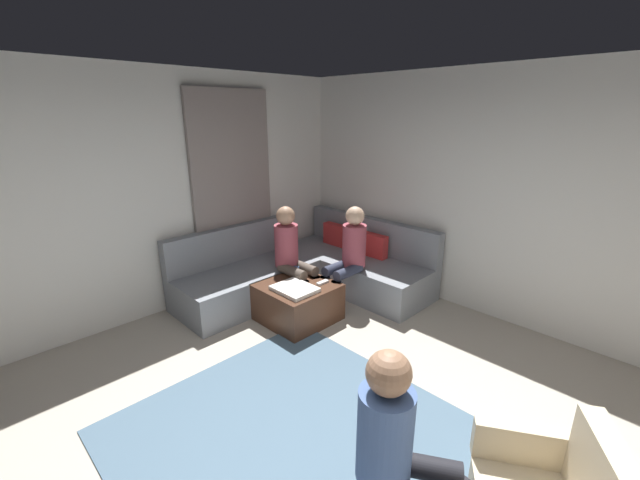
{
  "coord_description": "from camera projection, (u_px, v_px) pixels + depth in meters",
  "views": [
    {
      "loc": [
        1.39,
        -1.37,
        2.23
      ],
      "look_at": [
        -1.63,
        1.63,
        0.85
      ],
      "focal_mm": 22.22,
      "sensor_mm": 36.0,
      "label": 1
    }
  ],
  "objects": [
    {
      "name": "game_remote",
      "position": [
        323.0,
        282.0,
        4.38
      ],
      "size": [
        0.05,
        0.15,
        0.02
      ],
      "primitive_type": "cube",
      "color": "white",
      "rests_on": "ottoman"
    },
    {
      "name": "person_on_armchair",
      "position": [
        404.0,
        449.0,
        1.95
      ],
      "size": [
        0.59,
        0.49,
        1.18
      ],
      "rotation": [
        0.0,
        0.0,
        5.26
      ],
      "color": "black",
      "rests_on": "ground_plane"
    },
    {
      "name": "curtain_panel",
      "position": [
        233.0,
        194.0,
        4.95
      ],
      "size": [
        0.06,
        1.1,
        2.5
      ],
      "primitive_type": "cube",
      "color": "gray",
      "rests_on": "ground_plane"
    },
    {
      "name": "person_on_couch_side",
      "position": [
        292.0,
        253.0,
        4.63
      ],
      "size": [
        0.6,
        0.3,
        1.2
      ],
      "rotation": [
        0.0,
        0.0,
        -1.57
      ],
      "color": "brown",
      "rests_on": "ground_plane"
    },
    {
      "name": "wall_back",
      "position": [
        520.0,
        201.0,
        4.1
      ],
      "size": [
        6.0,
        0.12,
        2.7
      ],
      "primitive_type": "cube",
      "color": "silver",
      "rests_on": "ground_plane"
    },
    {
      "name": "person_on_couch_back",
      "position": [
        349.0,
        253.0,
        4.62
      ],
      "size": [
        0.3,
        0.6,
        1.2
      ],
      "rotation": [
        0.0,
        0.0,
        3.14
      ],
      "color": "#2D3347",
      "rests_on": "ground_plane"
    },
    {
      "name": "ottoman",
      "position": [
        297.0,
        302.0,
        4.42
      ],
      "size": [
        0.76,
        0.76,
        0.42
      ],
      "primitive_type": "cube",
      "color": "#4C2D1E",
      "rests_on": "ground_plane"
    },
    {
      "name": "wall_left",
      "position": [
        120.0,
        201.0,
        4.11
      ],
      "size": [
        0.12,
        6.0,
        2.7
      ],
      "primitive_type": "cube",
      "color": "silver",
      "rests_on": "ground_plane"
    },
    {
      "name": "area_rug",
      "position": [
        309.0,
        448.0,
        2.74
      ],
      "size": [
        2.6,
        2.2,
        0.01
      ],
      "primitive_type": "cube",
      "color": "slate",
      "rests_on": "ground_plane"
    },
    {
      "name": "sectional_couch",
      "position": [
        309.0,
        270.0,
        5.12
      ],
      "size": [
        2.1,
        2.55,
        0.87
      ],
      "color": "gray",
      "rests_on": "ground_plane"
    },
    {
      "name": "coffee_mug",
      "position": [
        296.0,
        271.0,
        4.61
      ],
      "size": [
        0.08,
        0.08,
        0.1
      ],
      "primitive_type": "cylinder",
      "color": "#334C72",
      "rests_on": "ottoman"
    },
    {
      "name": "folded_blanket",
      "position": [
        295.0,
        289.0,
        4.2
      ],
      "size": [
        0.44,
        0.36,
        0.04
      ],
      "primitive_type": "cube",
      "color": "white",
      "rests_on": "ottoman"
    }
  ]
}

